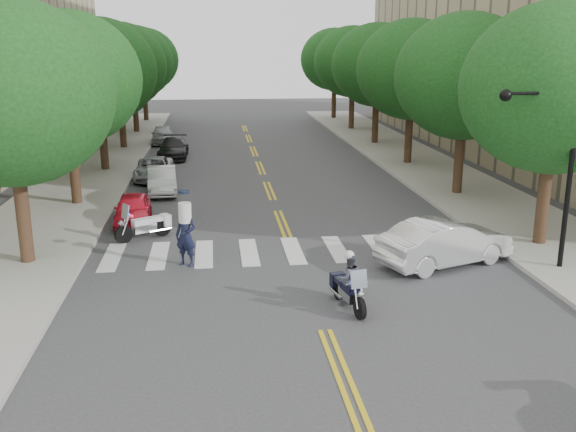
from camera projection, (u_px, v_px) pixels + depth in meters
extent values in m
plane|color=#38383A|center=(325.00, 330.00, 16.22)|extent=(140.00, 140.00, 0.00)
cube|color=#9E9991|center=(93.00, 170.00, 36.24)|extent=(5.00, 60.00, 0.15)
cube|color=#9E9991|center=(419.00, 163.00, 38.36)|extent=(5.00, 60.00, 0.15)
cylinder|color=#382316|center=(23.00, 216.00, 20.56)|extent=(0.44, 0.44, 3.32)
ellipsoid|color=#174112|center=(10.00, 93.00, 19.54)|extent=(6.40, 6.40, 5.76)
cylinder|color=#382316|center=(74.00, 169.00, 28.23)|extent=(0.44, 0.44, 3.32)
ellipsoid|color=#174112|center=(66.00, 79.00, 27.21)|extent=(6.40, 6.40, 5.76)
cylinder|color=#382316|center=(103.00, 142.00, 35.90)|extent=(0.44, 0.44, 3.32)
ellipsoid|color=#174112|center=(98.00, 71.00, 34.88)|extent=(6.40, 6.40, 5.76)
cylinder|color=#382316|center=(122.00, 125.00, 43.57)|extent=(0.44, 0.44, 3.32)
ellipsoid|color=#174112|center=(118.00, 66.00, 42.55)|extent=(6.40, 6.40, 5.76)
cylinder|color=#382316|center=(136.00, 113.00, 51.24)|extent=(0.44, 0.44, 3.32)
ellipsoid|color=#174112|center=(133.00, 62.00, 50.23)|extent=(6.40, 6.40, 5.76)
cylinder|color=#382316|center=(145.00, 103.00, 58.92)|extent=(0.44, 0.44, 3.32)
ellipsoid|color=#174112|center=(143.00, 60.00, 57.90)|extent=(6.40, 6.40, 5.76)
cylinder|color=#382316|center=(543.00, 201.00, 22.52)|extent=(0.44, 0.44, 3.32)
ellipsoid|color=#174112|center=(555.00, 88.00, 21.50)|extent=(6.40, 6.40, 5.76)
cylinder|color=#382316|center=(459.00, 161.00, 30.19)|extent=(0.44, 0.44, 3.32)
ellipsoid|color=#174112|center=(465.00, 76.00, 29.18)|extent=(6.40, 6.40, 5.76)
cylinder|color=#382316|center=(409.00, 137.00, 37.86)|extent=(0.44, 0.44, 3.32)
ellipsoid|color=#174112|center=(412.00, 69.00, 36.85)|extent=(6.40, 6.40, 5.76)
cylinder|color=#382316|center=(375.00, 121.00, 45.54)|extent=(0.44, 0.44, 3.32)
ellipsoid|color=#174112|center=(377.00, 65.00, 44.52)|extent=(6.40, 6.40, 5.76)
cylinder|color=#382316|center=(352.00, 110.00, 53.21)|extent=(0.44, 0.44, 3.32)
ellipsoid|color=#174112|center=(353.00, 62.00, 52.19)|extent=(6.40, 6.40, 5.76)
cylinder|color=#382316|center=(334.00, 102.00, 60.88)|extent=(0.44, 0.44, 3.32)
ellipsoid|color=#174112|center=(335.00, 59.00, 59.86)|extent=(6.40, 6.40, 5.76)
cylinder|color=black|center=(570.00, 179.00, 19.71)|extent=(0.16, 0.16, 6.00)
cylinder|color=black|center=(541.00, 93.00, 18.90)|extent=(2.40, 0.10, 0.10)
sphere|color=black|center=(506.00, 95.00, 18.79)|extent=(0.36, 0.36, 0.36)
cylinder|color=black|center=(360.00, 308.00, 16.81)|extent=(0.24, 0.62, 0.61)
cylinder|color=black|center=(339.00, 289.00, 18.13)|extent=(0.28, 0.63, 0.61)
cube|color=silver|center=(348.00, 294.00, 17.49)|extent=(0.44, 0.85, 0.29)
cube|color=black|center=(350.00, 288.00, 17.35)|extent=(0.44, 0.68, 0.20)
cube|color=black|center=(343.00, 281.00, 17.80)|extent=(0.45, 0.55, 0.14)
cube|color=black|center=(337.00, 280.00, 18.20)|extent=(0.44, 0.34, 0.40)
cube|color=#8C99A5|center=(359.00, 279.00, 16.72)|extent=(0.47, 0.22, 0.49)
cube|color=red|center=(360.00, 282.00, 16.93)|extent=(0.11, 0.11, 0.07)
cube|color=#0C26E5|center=(353.00, 283.00, 16.87)|extent=(0.11, 0.11, 0.07)
imported|color=#474C56|center=(349.00, 278.00, 17.37)|extent=(0.78, 0.66, 1.41)
sphere|color=silver|center=(349.00, 255.00, 17.20)|extent=(0.27, 0.27, 0.27)
cylinder|color=black|center=(124.00, 234.00, 23.20)|extent=(0.64, 0.46, 0.66)
cylinder|color=black|center=(162.00, 227.00, 24.13)|extent=(0.66, 0.50, 0.66)
cube|color=silver|center=(144.00, 228.00, 23.67)|extent=(0.91, 0.73, 0.31)
cube|color=silver|center=(142.00, 222.00, 23.54)|extent=(0.77, 0.66, 0.21)
cube|color=silver|center=(155.00, 219.00, 23.86)|extent=(0.66, 0.61, 0.16)
cube|color=silver|center=(166.00, 220.00, 24.15)|extent=(0.47, 0.52, 0.44)
cube|color=#8C99A5|center=(125.00, 212.00, 23.05)|extent=(0.38, 0.49, 0.53)
cube|color=red|center=(131.00, 216.00, 23.11)|extent=(0.13, 0.13, 0.08)
cube|color=#0C26E5|center=(129.00, 215.00, 23.29)|extent=(0.13, 0.13, 0.08)
imported|color=#171A34|center=(186.00, 236.00, 20.72)|extent=(0.88, 0.79, 2.02)
imported|color=white|center=(445.00, 242.00, 20.87)|extent=(4.89, 3.16, 1.52)
imported|color=red|center=(133.00, 209.00, 25.76)|extent=(1.54, 3.51, 1.18)
imported|color=silver|center=(162.00, 180.00, 30.94)|extent=(1.65, 3.90, 1.25)
imported|color=#ABADB3|center=(154.00, 168.00, 34.11)|extent=(1.96, 4.17, 1.15)
imported|color=black|center=(173.00, 148.00, 40.37)|extent=(1.85, 4.37, 1.26)
imported|color=#A6A6AC|center=(163.00, 135.00, 46.13)|extent=(1.76, 3.94, 1.31)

